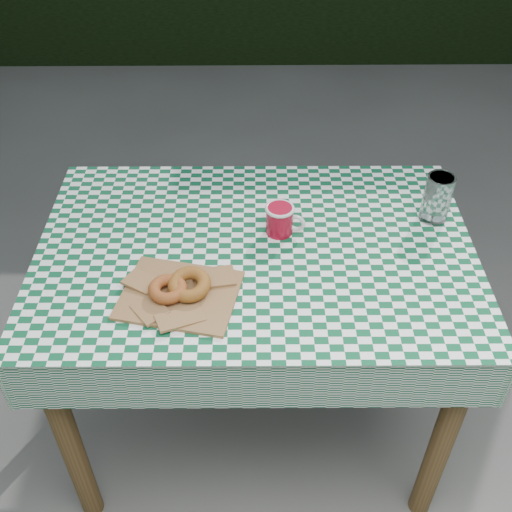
{
  "coord_description": "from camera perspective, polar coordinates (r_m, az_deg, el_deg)",
  "views": [
    {
      "loc": [
        0.05,
        -1.05,
        1.77
      ],
      "look_at": [
        0.06,
        0.05,
        0.79
      ],
      "focal_mm": 43.11,
      "sensor_mm": 36.0,
      "label": 1
    }
  ],
  "objects": [
    {
      "name": "ground",
      "position": [
        2.06,
        -1.75,
        -17.62
      ],
      "size": [
        60.0,
        60.0,
        0.0
      ],
      "primitive_type": "plane",
      "color": "#474743",
      "rests_on": "ground"
    },
    {
      "name": "tablecloth",
      "position": [
        1.55,
        -0.03,
        0.64
      ],
      "size": [
        1.11,
        0.75,
        0.01
      ],
      "primitive_type": "cube",
      "rotation": [
        0.0,
        0.0,
        -0.01
      ],
      "color": "#0B492A",
      "rests_on": "table"
    },
    {
      "name": "paper_bag",
      "position": [
        1.43,
        -7.12,
        -3.53
      ],
      "size": [
        0.3,
        0.26,
        0.01
      ],
      "primitive_type": "cube",
      "rotation": [
        0.0,
        0.0,
        -0.22
      ],
      "color": "olive",
      "rests_on": "tablecloth"
    },
    {
      "name": "table",
      "position": [
        1.82,
        -0.03,
        -8.36
      ],
      "size": [
        1.09,
        0.73,
        0.75
      ],
      "primitive_type": "cube",
      "rotation": [
        0.0,
        0.0,
        -0.01
      ],
      "color": "#543B1D",
      "rests_on": "ground"
    },
    {
      "name": "drinking_glass",
      "position": [
        1.67,
        16.45,
        5.17
      ],
      "size": [
        0.08,
        0.08,
        0.13
      ],
      "primitive_type": "cylinder",
      "rotation": [
        0.0,
        0.0,
        -0.18
      ],
      "color": "silver",
      "rests_on": "tablecloth"
    },
    {
      "name": "coffee_mug",
      "position": [
        1.58,
        2.2,
        3.38
      ],
      "size": [
        0.18,
        0.18,
        0.08
      ],
      "primitive_type": null,
      "rotation": [
        0.0,
        0.0,
        -0.31
      ],
      "color": "maroon",
      "rests_on": "tablecloth"
    },
    {
      "name": "bagel_back",
      "position": [
        1.42,
        -6.21,
        -2.63
      ],
      "size": [
        0.13,
        0.13,
        0.03
      ],
      "primitive_type": "torus",
      "rotation": [
        0.0,
        0.0,
        -0.33
      ],
      "color": "#92521E",
      "rests_on": "paper_bag"
    },
    {
      "name": "bagel_front",
      "position": [
        1.42,
        -8.2,
        -3.06
      ],
      "size": [
        0.11,
        0.11,
        0.03
      ],
      "primitive_type": "torus",
      "rotation": [
        0.0,
        0.0,
        0.33
      ],
      "color": "#974D1F",
      "rests_on": "paper_bag"
    }
  ]
}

